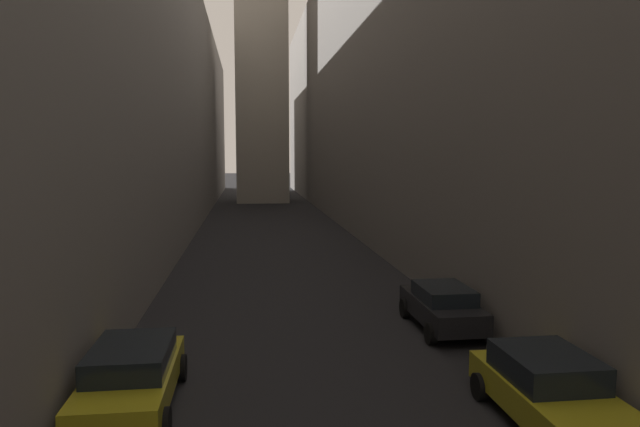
# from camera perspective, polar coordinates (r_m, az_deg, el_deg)

# --- Properties ---
(ground_plane) EXTENTS (264.00, 264.00, 0.00)m
(ground_plane) POSITION_cam_1_polar(r_m,az_deg,el_deg) (41.58, -4.74, -1.89)
(ground_plane) COLOR black
(building_block_left) EXTENTS (14.79, 108.00, 19.39)m
(building_block_left) POSITION_cam_1_polar(r_m,az_deg,el_deg) (44.74, -22.01, 10.70)
(building_block_left) COLOR slate
(building_block_left) RESTS_ON ground
(building_block_right) EXTENTS (15.88, 108.00, 23.55)m
(building_block_right) POSITION_cam_1_polar(r_m,az_deg,el_deg) (46.17, 12.40, 13.43)
(building_block_right) COLOR slate
(building_block_right) RESTS_ON ground
(parked_car_left_third) EXTENTS (2.03, 4.43, 1.46)m
(parked_car_left_third) POSITION_cam_1_polar(r_m,az_deg,el_deg) (13.78, -18.33, -15.09)
(parked_car_left_third) COLOR #A59919
(parked_car_left_third) RESTS_ON ground
(parked_car_right_third) EXTENTS (2.07, 4.15, 1.51)m
(parked_car_right_third) POSITION_cam_1_polar(r_m,az_deg,el_deg) (13.32, 21.93, -15.95)
(parked_car_right_third) COLOR #A59919
(parked_car_right_third) RESTS_ON ground
(parked_car_right_far) EXTENTS (1.88, 4.17, 1.46)m
(parked_car_right_far) POSITION_cam_1_polar(r_m,az_deg,el_deg) (19.04, 12.12, -9.02)
(parked_car_right_far) COLOR black
(parked_car_right_far) RESTS_ON ground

